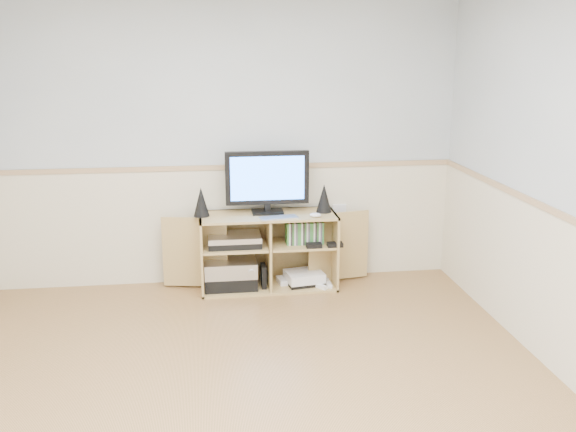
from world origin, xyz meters
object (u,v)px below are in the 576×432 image
object	(u,v)px
game_consoles	(303,278)
monitor	(267,180)
keyboard	(279,218)
media_cabinet	(268,248)

from	to	relation	value
game_consoles	monitor	bearing A→B (deg)	168.46
monitor	keyboard	size ratio (longest dim) A/B	2.24
monitor	keyboard	world-z (taller)	monitor
media_cabinet	monitor	xyz separation A→B (m)	(-0.00, -0.00, 0.61)
monitor	game_consoles	bearing A→B (deg)	-11.54
media_cabinet	monitor	size ratio (longest dim) A/B	2.56
monitor	game_consoles	size ratio (longest dim) A/B	1.53
monitor	keyboard	bearing A→B (deg)	-68.91
keyboard	game_consoles	xyz separation A→B (m)	(0.22, 0.13, -0.59)
keyboard	game_consoles	size ratio (longest dim) A/B	0.68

